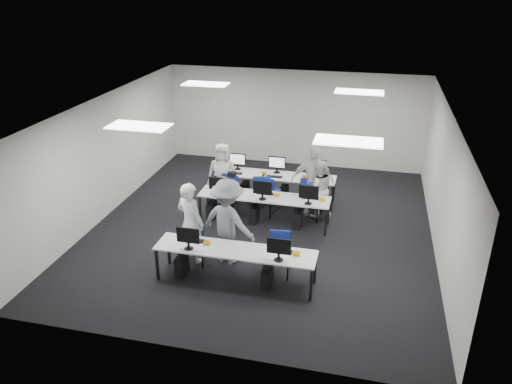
% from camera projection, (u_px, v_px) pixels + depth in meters
% --- Properties ---
extents(room, '(9.00, 9.02, 3.00)m').
position_uv_depth(room, '(262.00, 170.00, 11.59)').
color(room, black).
rests_on(room, ground).
extents(ceiling_panels, '(5.20, 4.60, 0.02)m').
position_uv_depth(ceiling_panels, '(263.00, 107.00, 10.98)').
color(ceiling_panels, white).
rests_on(ceiling_panels, room).
extents(desk_front, '(3.20, 0.70, 0.73)m').
position_uv_depth(desk_front, '(235.00, 252.00, 9.79)').
color(desk_front, silver).
rests_on(desk_front, ground).
extents(desk_mid, '(3.20, 0.70, 0.73)m').
position_uv_depth(desk_mid, '(264.00, 198.00, 12.10)').
color(desk_mid, silver).
rests_on(desk_mid, ground).
extents(desk_back, '(3.20, 0.70, 0.73)m').
position_uv_depth(desk_back, '(275.00, 177.00, 13.34)').
color(desk_back, silver).
rests_on(desk_back, ground).
extents(equipment_front, '(2.51, 0.41, 1.19)m').
position_uv_depth(equipment_front, '(226.00, 265.00, 9.94)').
color(equipment_front, '#0D4EA9').
rests_on(equipment_front, desk_front).
extents(equipment_mid, '(2.91, 0.41, 1.19)m').
position_uv_depth(equipment_mid, '(256.00, 209.00, 12.25)').
color(equipment_mid, white).
rests_on(equipment_mid, desk_mid).
extents(equipment_back, '(2.91, 0.41, 1.19)m').
position_uv_depth(equipment_back, '(282.00, 188.00, 13.45)').
color(equipment_back, white).
rests_on(equipment_back, desk_back).
extents(chair_0, '(0.51, 0.54, 0.84)m').
position_uv_depth(chair_0, '(194.00, 252.00, 10.58)').
color(chair_0, navy).
rests_on(chair_0, ground).
extents(chair_1, '(0.49, 0.53, 0.91)m').
position_uv_depth(chair_1, '(279.00, 262.00, 10.20)').
color(chair_1, navy).
rests_on(chair_1, ground).
extents(chair_2, '(0.52, 0.56, 0.93)m').
position_uv_depth(chair_2, '(227.00, 200.00, 12.91)').
color(chair_2, navy).
rests_on(chair_2, ground).
extents(chair_3, '(0.57, 0.60, 0.96)m').
position_uv_depth(chair_3, '(262.00, 203.00, 12.70)').
color(chair_3, navy).
rests_on(chair_3, ground).
extents(chair_4, '(0.55, 0.58, 0.99)m').
position_uv_depth(chair_4, '(308.00, 207.00, 12.49)').
color(chair_4, navy).
rests_on(chair_4, ground).
extents(chair_5, '(0.46, 0.49, 0.84)m').
position_uv_depth(chair_5, '(226.00, 195.00, 13.27)').
color(chair_5, navy).
rests_on(chair_5, ground).
extents(chair_6, '(0.58, 0.61, 0.94)m').
position_uv_depth(chair_6, '(269.00, 198.00, 13.00)').
color(chair_6, navy).
rests_on(chair_6, ground).
extents(chair_7, '(0.57, 0.59, 0.90)m').
position_uv_depth(chair_7, '(310.00, 204.00, 12.69)').
color(chair_7, navy).
rests_on(chair_7, ground).
extents(handbag, '(0.40, 0.26, 0.33)m').
position_uv_depth(handbag, '(223.00, 183.00, 12.41)').
color(handbag, '#95744D').
rests_on(handbag, desk_mid).
extents(student_0, '(0.76, 0.63, 1.80)m').
position_uv_depth(student_0, '(191.00, 223.00, 10.45)').
color(student_0, silver).
rests_on(student_0, ground).
extents(student_1, '(0.88, 0.78, 1.51)m').
position_uv_depth(student_1, '(319.00, 189.00, 12.42)').
color(student_1, silver).
rests_on(student_1, ground).
extents(student_2, '(0.85, 0.59, 1.65)m').
position_uv_depth(student_2, '(223.00, 174.00, 13.15)').
color(student_2, silver).
rests_on(student_2, ground).
extents(student_3, '(1.11, 0.58, 1.81)m').
position_uv_depth(student_3, '(312.00, 181.00, 12.52)').
color(student_3, silver).
rests_on(student_3, ground).
extents(photographer, '(1.38, 1.03, 1.89)m').
position_uv_depth(photographer, '(228.00, 222.00, 10.38)').
color(photographer, slate).
rests_on(photographer, ground).
extents(dslr_camera, '(0.19, 0.21, 0.10)m').
position_uv_depth(dslr_camera, '(232.00, 174.00, 10.11)').
color(dslr_camera, black).
rests_on(dslr_camera, photographer).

